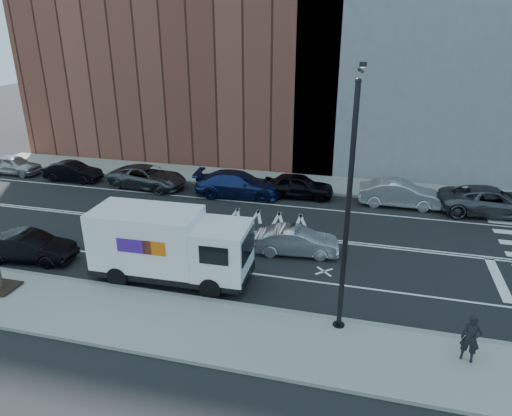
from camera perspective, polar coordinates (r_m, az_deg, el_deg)
The scene contains 19 objects.
ground at distance 25.36m, azimuth -4.22°, elevation -2.64°, with size 120.00×120.00×0.00m, color black.
sidewalk_near at distance 18.30m, azimuth -13.18°, elevation -13.53°, with size 44.00×3.60×0.15m, color gray.
sidewalk_far at distance 33.21m, azimuth 0.57°, elevation 3.60°, with size 44.00×3.60×0.15m, color gray.
curb_near at distance 19.62m, azimuth -10.78°, elevation -10.64°, with size 44.00×0.25×0.17m, color gray.
curb_far at distance 31.55m, azimuth -0.22°, elevation 2.62°, with size 44.00×0.25×0.17m, color gray.
road_markings at distance 25.36m, azimuth -4.22°, elevation -2.63°, with size 40.00×8.60×0.01m, color white, non-canonical shape.
bldg_brick at distance 40.51m, azimuth -8.79°, elevation 22.38°, with size 26.00×10.00×22.00m, color brown.
streetlight at distance 15.87m, azimuth 11.61°, elevation 1.41°, with size 0.44×4.02×9.34m.
fedex_van at distance 20.14m, azimuth -10.77°, elevation -4.54°, with size 7.04×2.64×3.19m.
far_parked_a at distance 39.08m, azimuth -28.01°, elevation 4.80°, with size 1.68×4.17×1.42m, color #A4A4A9.
far_parked_b at distance 35.55m, azimuth -21.93°, elevation 4.25°, with size 1.44×4.13×1.36m, color black.
far_parked_c at distance 32.44m, azimuth -13.37°, elevation 3.80°, with size 2.49×5.40×1.50m, color #45484C.
far_parked_d at distance 29.94m, azimuth -2.25°, elevation 3.01°, with size 2.30×5.65×1.64m, color navy.
far_parked_e at distance 29.87m, azimuth 5.30°, elevation 2.80°, with size 1.84×4.56×1.55m, color black.
far_parked_f at distance 29.61m, azimuth 17.49°, elevation 1.73°, with size 1.71×4.89×1.61m, color silver.
far_parked_g at distance 30.38m, azimuth 27.34°, elevation 0.76°, with size 2.70×5.85×1.63m, color #494A50.
driving_sedan at distance 22.48m, azimuth 5.09°, elevation -4.14°, with size 1.43×4.09×1.35m, color #BABABF.
near_parked_rear_a at distance 24.27m, azimuth -26.46°, elevation -4.39°, with size 1.49×4.27×1.41m, color black.
pedestrian at distance 17.00m, azimuth 25.27°, elevation -14.51°, with size 0.63×0.41×1.71m, color black.
Camera 1 is at (7.53, -21.81, 10.52)m, focal length 32.00 mm.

